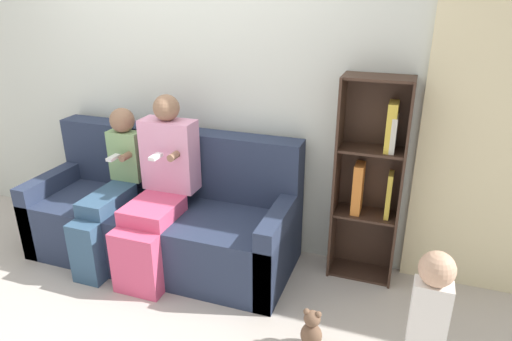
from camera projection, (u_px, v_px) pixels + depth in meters
ground_plane at (139, 292)px, 3.22m from camera, size 14.00×14.00×0.00m
back_wall at (190, 87)px, 3.55m from camera, size 10.00×0.06×2.55m
curtain_panel at (485, 146)px, 2.93m from camera, size 0.81×0.04×2.11m
couch at (164, 217)px, 3.56m from camera, size 2.04×0.80×0.97m
adult_seated at (159, 186)px, 3.29m from camera, size 0.41×0.71×1.29m
child_seated at (110, 189)px, 3.42m from camera, size 0.26×0.74×1.15m
toddler_standing at (429, 317)px, 2.27m from camera, size 0.18×0.17×0.85m
bookshelf at (371, 176)px, 3.17m from camera, size 0.46×0.26×1.48m
teddy_bear at (312, 329)px, 2.70m from camera, size 0.13×0.11×0.26m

